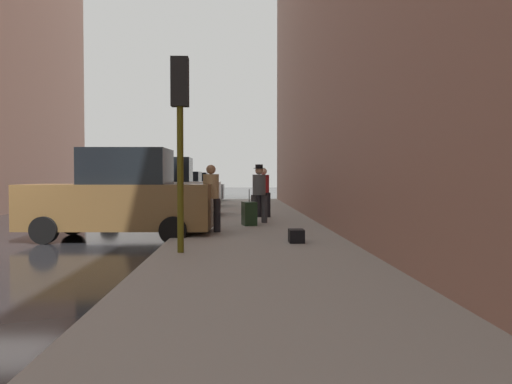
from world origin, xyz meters
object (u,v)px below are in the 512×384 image
object	(u,v)px
fire_hydrant	(209,204)
parked_gray_coupe	(189,189)
rolling_suitcase	(249,214)
pedestrian_in_tan_coat	(211,194)
parked_white_van	(159,191)
parked_bronze_suv	(121,198)
duffel_bag	(296,236)
pedestrian_with_beanie	(259,190)
traffic_light	(180,112)
pedestrian_in_red_jacket	(263,190)
parked_dark_green_sedan	(177,191)

from	to	relation	value
fire_hydrant	parked_gray_coupe	bearing A→B (deg)	100.00
rolling_suitcase	pedestrian_in_tan_coat	bearing A→B (deg)	-120.83
pedestrian_in_tan_coat	parked_white_van	bearing A→B (deg)	111.56
parked_bronze_suv	duffel_bag	size ratio (longest dim) A/B	10.60
parked_bronze_suv	parked_white_van	xyz separation A→B (m)	(0.00, 5.81, 0.00)
pedestrian_with_beanie	rolling_suitcase	bearing A→B (deg)	-111.91
parked_bronze_suv	parked_white_van	bearing A→B (deg)	90.00
pedestrian_in_tan_coat	parked_gray_coupe	bearing A→B (deg)	97.64
traffic_light	pedestrian_in_tan_coat	bearing A→B (deg)	83.74
parked_gray_coupe	rolling_suitcase	bearing A→B (deg)	-77.77
traffic_light	parked_gray_coupe	bearing A→B (deg)	95.29
pedestrian_with_beanie	parked_white_van	bearing A→B (deg)	138.41
pedestrian_in_tan_coat	duffel_bag	size ratio (longest dim) A/B	3.89
duffel_bag	rolling_suitcase	bearing A→B (deg)	103.76
pedestrian_with_beanie	duffel_bag	xyz separation A→B (m)	(0.61, -4.59, -0.85)
duffel_bag	pedestrian_with_beanie	bearing A→B (deg)	97.55
traffic_light	duffel_bag	world-z (taller)	traffic_light
parked_white_van	pedestrian_in_red_jacket	size ratio (longest dim) A/B	2.70
pedestrian_in_red_jacket	duffel_bag	xyz separation A→B (m)	(0.37, -6.71, -0.81)
pedestrian_in_red_jacket	rolling_suitcase	size ratio (longest dim) A/B	1.64
fire_hydrant	parked_dark_green_sedan	bearing A→B (deg)	110.76
traffic_light	duffel_bag	size ratio (longest dim) A/B	8.18
traffic_light	parked_bronze_suv	bearing A→B (deg)	119.69
fire_hydrant	pedestrian_in_red_jacket	distance (m)	2.74
parked_dark_green_sedan	rolling_suitcase	distance (m)	10.00
pedestrian_with_beanie	pedestrian_in_tan_coat	world-z (taller)	pedestrian_with_beanie
fire_hydrant	pedestrian_in_red_jacket	xyz separation A→B (m)	(1.99, -1.78, 0.61)
parked_gray_coupe	pedestrian_in_tan_coat	size ratio (longest dim) A/B	2.47
parked_bronze_suv	parked_white_van	size ratio (longest dim) A/B	1.01
parked_dark_green_sedan	pedestrian_with_beanie	distance (m)	9.36
parked_bronze_suv	rolling_suitcase	world-z (taller)	parked_bronze_suv
parked_gray_coupe	pedestrian_with_beanie	world-z (taller)	pedestrian_with_beanie
parked_dark_green_sedan	pedestrian_in_red_jacket	size ratio (longest dim) A/B	2.49
parked_bronze_suv	pedestrian_with_beanie	bearing A→B (deg)	36.74
fire_hydrant	pedestrian_with_beanie	distance (m)	4.32
traffic_light	parked_white_van	bearing A→B (deg)	101.56
parked_dark_green_sedan	pedestrian_with_beanie	size ratio (longest dim) A/B	2.40
fire_hydrant	duffel_bag	world-z (taller)	fire_hydrant
parked_bronze_suv	parked_dark_green_sedan	size ratio (longest dim) A/B	1.10
pedestrian_with_beanie	pedestrian_in_tan_coat	xyz separation A→B (m)	(-1.33, -2.48, -0.03)
parked_white_van	parked_dark_green_sedan	bearing A→B (deg)	90.00
duffel_bag	pedestrian_in_red_jacket	bearing A→B (deg)	93.18
fire_hydrant	pedestrian_with_beanie	xyz separation A→B (m)	(1.75, -3.90, 0.64)
parked_dark_green_sedan	fire_hydrant	xyz separation A→B (m)	(1.80, -4.76, -0.35)
pedestrian_in_tan_coat	duffel_bag	bearing A→B (deg)	-47.39
parked_bronze_suv	pedestrian_in_red_jacket	distance (m)	6.10
parked_dark_green_sedan	rolling_suitcase	size ratio (longest dim) A/B	4.09
rolling_suitcase	parked_gray_coupe	bearing A→B (deg)	102.23
parked_bronze_suv	traffic_light	bearing A→B (deg)	-60.31
pedestrian_with_beanie	pedestrian_in_red_jacket	xyz separation A→B (m)	(0.24, 2.12, -0.03)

